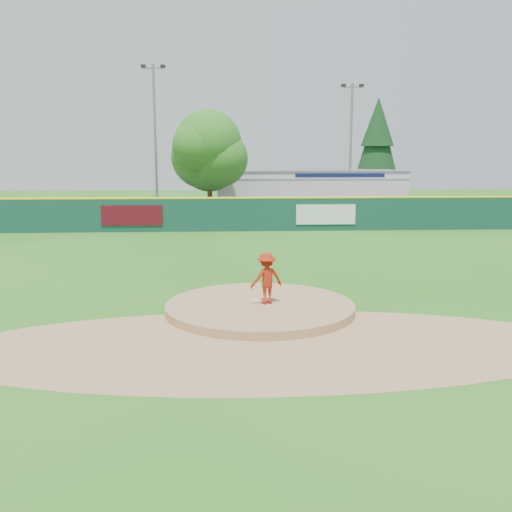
{
  "coord_description": "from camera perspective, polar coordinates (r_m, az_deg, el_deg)",
  "views": [
    {
      "loc": [
        -1.03,
        -16.06,
        4.48
      ],
      "look_at": [
        0.0,
        2.0,
        1.3
      ],
      "focal_mm": 40.0,
      "sensor_mm": 36.0,
      "label": 1
    }
  ],
  "objects": [
    {
      "name": "light_pole_left",
      "position": [
        43.37,
        -10.06,
        11.9
      ],
      "size": [
        1.75,
        0.25,
        11.0
      ],
      "color": "gray",
      "rests_on": "ground"
    },
    {
      "name": "pitcher",
      "position": [
        16.46,
        1.06,
        -2.24
      ],
      "size": [
        1.1,
        0.85,
        1.5
      ],
      "primitive_type": "imported",
      "rotation": [
        0.0,
        0.0,
        3.49
      ],
      "color": "#A2220D",
      "rests_on": "pitchers_mound"
    },
    {
      "name": "conifer_tree",
      "position": [
        53.93,
        12.03,
        10.89
      ],
      "size": [
        4.4,
        4.4,
        9.5
      ],
      "color": "#382314",
      "rests_on": "ground"
    },
    {
      "name": "van",
      "position": [
        41.42,
        -7.82,
        4.68
      ],
      "size": [
        5.25,
        2.86,
        1.4
      ],
      "primitive_type": "imported",
      "rotation": [
        0.0,
        0.0,
        1.46
      ],
      "color": "silver",
      "rests_on": "parking_lot"
    },
    {
      "name": "pool_building_grp",
      "position": [
        48.65,
        5.08,
        6.62
      ],
      "size": [
        15.2,
        8.2,
        3.31
      ],
      "color": "silver",
      "rests_on": "ground"
    },
    {
      "name": "parking_lot",
      "position": [
        43.3,
        -1.89,
        4.05
      ],
      "size": [
        44.0,
        16.0,
        0.02
      ],
      "primitive_type": "cube",
      "color": "#38383A",
      "rests_on": "ground"
    },
    {
      "name": "light_pole_right",
      "position": [
        46.18,
        9.46,
        11.17
      ],
      "size": [
        1.75,
        0.25,
        10.0
      ],
      "color": "gray",
      "rests_on": "ground"
    },
    {
      "name": "fence_banners",
      "position": [
        34.16,
        -2.64,
        4.12
      ],
      "size": [
        15.19,
        0.04,
        1.2
      ],
      "color": "#540C16",
      "rests_on": "ground"
    },
    {
      "name": "infield_dirt_arc",
      "position": [
        13.85,
        1.19,
        -8.89
      ],
      "size": [
        15.4,
        15.4,
        0.01
      ],
      "primitive_type": "cylinder",
      "color": "#9E774C",
      "rests_on": "ground"
    },
    {
      "name": "pitchers_mound",
      "position": [
        16.71,
        0.39,
        -5.59
      ],
      "size": [
        5.5,
        5.5,
        0.5
      ],
      "primitive_type": "cylinder",
      "color": "#9E774C",
      "rests_on": "ground"
    },
    {
      "name": "deciduous_tree",
      "position": [
        41.07,
        -4.69,
        10.05
      ],
      "size": [
        5.6,
        5.6,
        7.36
      ],
      "color": "#382314",
      "rests_on": "ground"
    },
    {
      "name": "outfield_fence",
      "position": [
        34.25,
        -1.53,
        4.29
      ],
      "size": [
        40.0,
        0.14,
        2.07
      ],
      "color": "#123C32",
      "rests_on": "ground"
    },
    {
      "name": "playground_slide",
      "position": [
        39.38,
        -18.32,
        3.96
      ],
      "size": [
        0.88,
        2.49,
        1.37
      ],
      "color": "#1B36E7",
      "rests_on": "ground"
    },
    {
      "name": "ground",
      "position": [
        16.71,
        0.39,
        -5.59
      ],
      "size": [
        120.0,
        120.0,
        0.0
      ],
      "primitive_type": "plane",
      "color": "#286B19",
      "rests_on": "ground"
    },
    {
      "name": "pitching_rubber",
      "position": [
        16.93,
        0.33,
        -4.43
      ],
      "size": [
        0.6,
        0.15,
        0.04
      ],
      "primitive_type": "cube",
      "color": "white",
      "rests_on": "pitchers_mound"
    }
  ]
}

